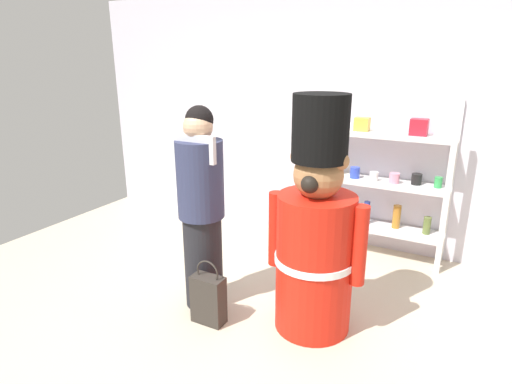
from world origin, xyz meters
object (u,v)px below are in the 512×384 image
Objects in this scene: teddy_bear_guard at (316,237)px; person_shopper at (201,208)px; shopping_bag at (208,299)px; merchandise_shelf at (384,180)px.

person_shopper is at bearing -172.07° from teddy_bear_guard.
person_shopper reaches higher than shopping_bag.
merchandise_shelf is at bearing 56.87° from person_shopper.
shopping_bag is (-0.70, -0.33, -0.52)m from teddy_bear_guard.
teddy_bear_guard reaches higher than merchandise_shelf.
person_shopper is at bearing 131.20° from shopping_bag.
person_shopper is 3.12× the size of shopping_bag.
merchandise_shelf is at bearing 83.97° from teddy_bear_guard.
teddy_bear_guard is 0.94m from shopping_bag.
teddy_bear_guard is 3.34× the size of shopping_bag.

